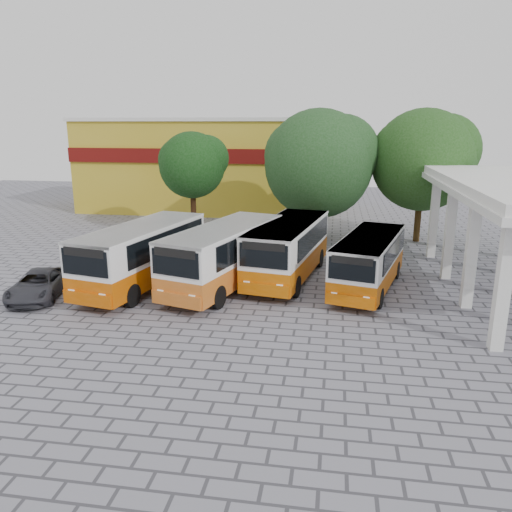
% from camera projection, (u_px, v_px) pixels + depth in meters
% --- Properties ---
extents(ground, '(90.00, 90.00, 0.00)m').
position_uv_depth(ground, '(284.00, 311.00, 21.43)').
color(ground, slate).
rests_on(ground, ground).
extents(shophouse_block, '(20.40, 10.40, 8.30)m').
position_uv_depth(shophouse_block, '(197.00, 164.00, 46.83)').
color(shophouse_block, '#B49820').
rests_on(shophouse_block, ground).
extents(bus_far_left, '(4.22, 8.81, 3.03)m').
position_uv_depth(bus_far_left, '(143.00, 252.00, 24.38)').
color(bus_far_left, '#BD4C00').
rests_on(bus_far_left, ground).
extents(bus_centre_left, '(4.78, 8.92, 3.03)m').
position_uv_depth(bus_centre_left, '(225.00, 253.00, 24.17)').
color(bus_centre_left, '#BC5D19').
rests_on(bus_centre_left, ground).
extents(bus_centre_right, '(3.87, 8.59, 2.97)m').
position_uv_depth(bus_centre_right, '(288.00, 246.00, 25.57)').
color(bus_centre_right, '#BB5400').
rests_on(bus_centre_right, ground).
extents(bus_far_right, '(4.02, 7.74, 2.64)m').
position_uv_depth(bus_far_right, '(369.00, 259.00, 23.89)').
color(bus_far_right, '#BA5100').
rests_on(bus_far_right, ground).
extents(tree_left, '(4.77, 4.55, 7.33)m').
position_uv_depth(tree_left, '(193.00, 163.00, 34.22)').
color(tree_left, '#311B0C').
rests_on(tree_left, ground).
extents(tree_middle, '(7.61, 7.25, 8.83)m').
position_uv_depth(tree_middle, '(320.00, 160.00, 33.23)').
color(tree_middle, '#322214').
rests_on(tree_middle, ground).
extents(tree_right, '(7.03, 6.69, 8.83)m').
position_uv_depth(tree_right, '(424.00, 157.00, 32.81)').
color(tree_right, '#432E13').
rests_on(tree_right, ground).
extents(parked_car, '(2.99, 4.74, 1.22)m').
position_uv_depth(parked_car, '(39.00, 285.00, 23.05)').
color(parked_car, '#2E2F36').
rests_on(parked_car, ground).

